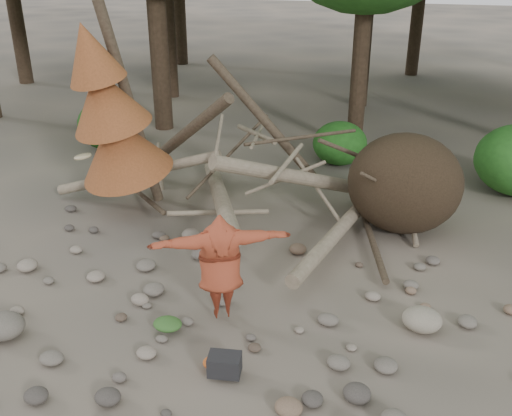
# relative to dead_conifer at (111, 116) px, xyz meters

# --- Properties ---
(ground) EXTENTS (120.00, 120.00, 0.00)m
(ground) POSITION_rel_dead_conifer_xyz_m (3.12, -3.37, -2.11)
(ground) COLOR #514C44
(ground) RESTS_ON ground
(deadfall_pile) EXTENTS (8.55, 5.24, 3.30)m
(deadfall_pile) POSITION_rel_dead_conifer_xyz_m (5.13, 0.87, -1.16)
(deadfall_pile) COLOR #332619
(deadfall_pile) RESTS_ON ground
(dead_conifer) EXTENTS (2.06, 2.16, 4.35)m
(dead_conifer) POSITION_rel_dead_conifer_xyz_m (0.00, 0.00, 0.00)
(dead_conifer) COLOR #4C3F30
(dead_conifer) RESTS_ON ground
(bush_left) EXTENTS (1.80, 1.80, 1.44)m
(bush_left) POSITION_rel_dead_conifer_xyz_m (-2.38, 3.83, -1.39)
(bush_left) COLOR #1B4F15
(bush_left) RESTS_ON ground
(bush_mid) EXTENTS (1.40, 1.40, 1.12)m
(bush_mid) POSITION_rel_dead_conifer_xyz_m (3.92, 4.43, -1.55)
(bush_mid) COLOR #24651D
(bush_mid) RESTS_ON ground
(frisbee_thrower) EXTENTS (3.13, 1.44, 2.42)m
(frisbee_thrower) POSITION_rel_dead_conifer_xyz_m (3.34, -2.95, -1.20)
(frisbee_thrower) COLOR #983A22
(frisbee_thrower) RESTS_ON ground
(backpack) EXTENTS (0.46, 0.35, 0.28)m
(backpack) POSITION_rel_dead_conifer_xyz_m (3.83, -4.17, -1.97)
(backpack) COLOR black
(backpack) RESTS_ON ground
(cloth_green) EXTENTS (0.43, 0.36, 0.16)m
(cloth_green) POSITION_rel_dead_conifer_xyz_m (2.70, -3.50, -2.03)
(cloth_green) COLOR #315E25
(cloth_green) RESTS_ON ground
(cloth_orange) EXTENTS (0.35, 0.29, 0.13)m
(cloth_orange) POSITION_rel_dead_conifer_xyz_m (3.67, -4.09, -2.05)
(cloth_orange) COLOR #C55721
(cloth_orange) RESTS_ON ground
(boulder_front_left) EXTENTS (0.61, 0.55, 0.37)m
(boulder_front_left) POSITION_rel_dead_conifer_xyz_m (0.50, -4.29, -1.93)
(boulder_front_left) COLOR #686156
(boulder_front_left) RESTS_ON ground
(boulder_mid_right) EXTENTS (0.58, 0.52, 0.35)m
(boulder_mid_right) POSITION_rel_dead_conifer_xyz_m (6.25, -2.37, -1.94)
(boulder_mid_right) COLOR gray
(boulder_mid_right) RESTS_ON ground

